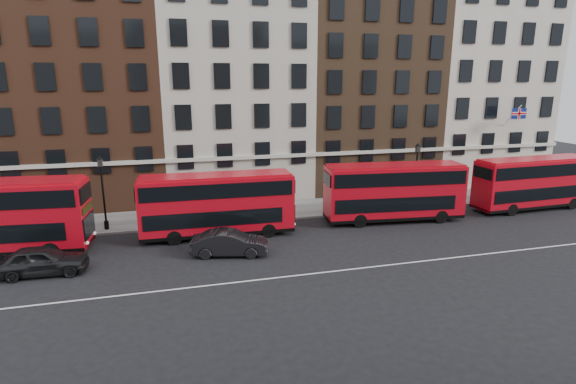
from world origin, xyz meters
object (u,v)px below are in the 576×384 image
object	(u,v)px
bus_c	(394,191)
bus_d	(533,182)
bus_b	(217,203)
car_front	(230,243)
traffic_light	(538,172)
car_rear	(42,260)

from	to	relation	value
bus_c	bus_d	bearing A→B (deg)	5.71
bus_b	car_front	world-z (taller)	bus_b
bus_b	traffic_light	xyz separation A→B (m)	(29.29, 2.93, 0.10)
bus_b	bus_d	size ratio (longest dim) A/B	1.01
bus_c	car_rear	distance (m)	23.84
bus_c	car_rear	bearing A→B (deg)	-164.97
bus_b	car_rear	bearing A→B (deg)	-157.63
bus_b	car_rear	size ratio (longest dim) A/B	2.18
bus_d	traffic_light	size ratio (longest dim) A/B	3.18
car_front	traffic_light	size ratio (longest dim) A/B	1.44
bus_b	bus_c	xyz separation A→B (m)	(13.35, 0.00, 0.03)
bus_c	traffic_light	distance (m)	16.20
car_rear	bus_b	bearing A→B (deg)	-67.58
bus_d	car_front	xyz separation A→B (m)	(-25.71, -3.68, -1.55)
car_front	bus_d	bearing A→B (deg)	-69.07
bus_c	car_front	xyz separation A→B (m)	(-13.01, -3.68, -1.60)
bus_c	bus_d	distance (m)	12.70
bus_d	car_rear	xyz separation A→B (m)	(-36.17, -3.84, -1.51)
bus_c	bus_d	size ratio (longest dim) A/B	1.03
bus_b	traffic_light	size ratio (longest dim) A/B	3.20
bus_b	car_front	size ratio (longest dim) A/B	2.23
car_front	car_rear	bearing A→B (deg)	103.67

